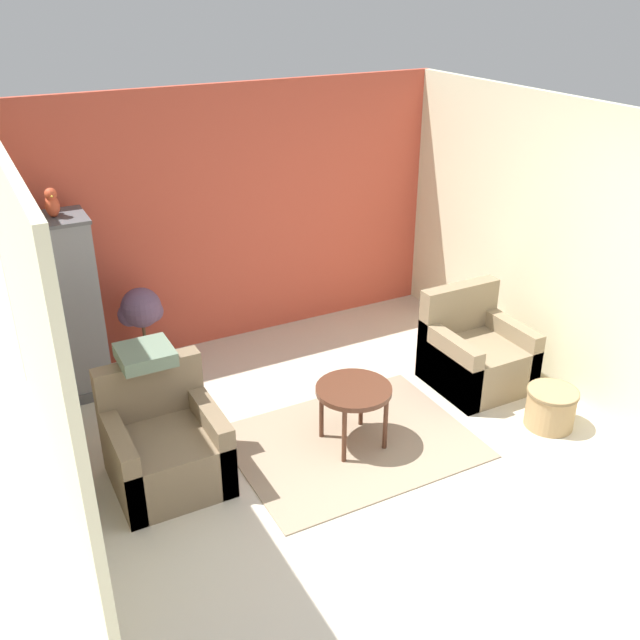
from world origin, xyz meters
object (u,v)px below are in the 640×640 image
at_px(parrot, 52,203).
at_px(potted_plant, 142,319).
at_px(birdcage, 70,309).
at_px(armchair_left, 165,448).
at_px(armchair_right, 475,355).
at_px(wicker_basket, 551,407).
at_px(coffee_table, 354,394).

relative_size(parrot, potted_plant, 0.29).
xyz_separation_m(parrot, potted_plant, (0.59, 0.05, -1.14)).
distance_m(birdcage, potted_plant, 0.64).
bearing_deg(armchair_left, birdcage, 100.93).
relative_size(armchair_right, wicker_basket, 2.07).
relative_size(parrot, wicker_basket, 0.59).
height_order(potted_plant, wicker_basket, potted_plant).
bearing_deg(potted_plant, parrot, -175.39).
bearing_deg(armchair_left, wicker_basket, -14.76).
relative_size(armchair_right, birdcage, 0.53).
bearing_deg(parrot, armchair_left, -79.09).
bearing_deg(wicker_basket, parrot, 144.30).
xyz_separation_m(armchair_right, potted_plant, (-2.49, 1.53, 0.26)).
height_order(parrot, wicker_basket, parrot).
relative_size(birdcage, potted_plant, 1.92).
relative_size(coffee_table, armchair_right, 0.69).
bearing_deg(wicker_basket, coffee_table, 160.96).
bearing_deg(armchair_right, coffee_table, -168.27).
height_order(coffee_table, armchair_left, armchair_left).
relative_size(armchair_left, potted_plant, 1.02).
distance_m(armchair_left, potted_plant, 1.62).
relative_size(birdcage, parrot, 6.63).
relative_size(armchair_right, parrot, 3.52).
bearing_deg(potted_plant, birdcage, -175.20).
distance_m(coffee_table, wicker_basket, 1.62).
bearing_deg(coffee_table, parrot, 133.47).
bearing_deg(potted_plant, armchair_right, -31.54).
bearing_deg(birdcage, armchair_right, -25.68).
relative_size(potted_plant, wicker_basket, 2.03).
bearing_deg(birdcage, armchair_left, -79.07).
distance_m(coffee_table, armchair_right, 1.44).
bearing_deg(parrot, birdcage, -90.00).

